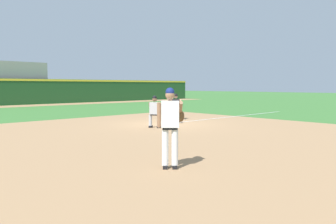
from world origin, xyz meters
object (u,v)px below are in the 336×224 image
first_base_bag (166,123)px  baserunner (155,110)px  first_baseman (170,109)px  pitcher (171,123)px  baseball (175,140)px  umpire (176,106)px

first_base_bag → baserunner: size_ratio=0.26×
first_baseman → pitcher: bearing=-133.4°
baserunner → first_baseman: bearing=26.0°
baseball → baserunner: baserunner is taller
baseball → umpire: 7.20m
pitcher → first_baseman: 9.15m
baseball → umpire: (5.04, 5.09, 0.76)m
first_base_bag → baseball: first_base_bag is taller
first_base_bag → baserunner: bearing=-151.4°
first_base_bag → baserunner: (-1.39, -0.76, 0.75)m
baserunner → umpire: same height
baserunner → umpire: bearing=30.9°
first_baseman → umpire: (1.45, 1.06, 0.06)m
baseball → baserunner: 3.71m
baseball → umpire: umpire is taller
first_baseman → first_base_bag: bearing=-163.9°
baseball → pitcher: pitcher is taller
pitcher → first_baseman: size_ratio=1.39×
baseball → first_baseman: first_baseman is taller
baserunner → first_base_bag: bearing=28.6°
first_base_bag → first_baseman: 0.80m
first_baseman → baserunner: bearing=-154.0°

